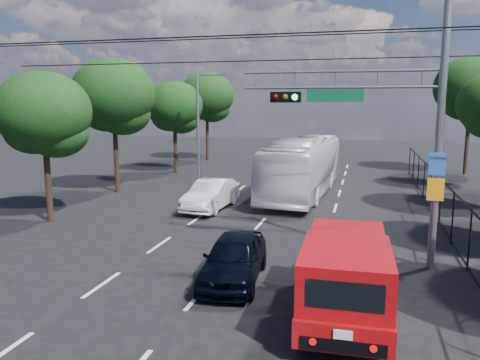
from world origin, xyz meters
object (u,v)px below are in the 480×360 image
(signal_mast, at_px, (400,104))
(white_van, at_px, (211,195))
(white_bus, at_px, (303,166))
(navy_hatchback, at_px, (234,258))
(red_pickup, at_px, (346,274))

(signal_mast, bearing_deg, white_van, 143.27)
(white_bus, bearing_deg, navy_hatchback, -87.64)
(white_bus, relative_size, white_van, 2.63)
(signal_mast, xyz_separation_m, navy_hatchback, (-4.63, -2.65, -4.55))
(red_pickup, relative_size, white_van, 1.27)
(signal_mast, distance_m, white_van, 11.28)
(red_pickup, height_order, white_van, red_pickup)
(signal_mast, relative_size, navy_hatchback, 2.32)
(white_bus, xyz_separation_m, white_van, (-3.93, -4.98, -0.89))
(signal_mast, distance_m, white_bus, 12.52)
(white_van, bearing_deg, red_pickup, -52.43)
(signal_mast, xyz_separation_m, white_van, (-8.28, 6.18, -4.51))
(red_pickup, distance_m, white_van, 12.50)
(signal_mast, height_order, navy_hatchback, signal_mast)
(navy_hatchback, bearing_deg, white_van, 107.99)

